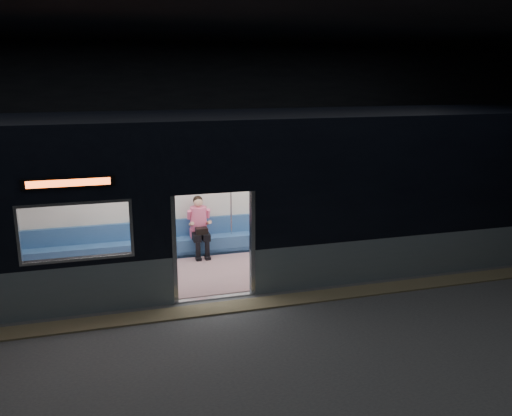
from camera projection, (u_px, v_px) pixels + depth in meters
name	position (u px, v px, depth m)	size (l,w,h in m)	color
station_floor	(228.00, 322.00, 9.31)	(24.00, 14.00, 0.01)	#47494C
station_envelope	(225.00, 106.00, 8.42)	(24.00, 14.00, 5.00)	black
tactile_strip	(221.00, 308.00, 9.82)	(22.80, 0.50, 0.03)	#8C7F59
metro_car	(198.00, 188.00, 11.23)	(18.00, 3.04, 3.35)	gray
passenger	(199.00, 223.00, 12.47)	(0.41, 0.70, 1.39)	black
handbag	(202.00, 231.00, 12.29)	(0.26, 0.23, 0.13)	black
transit_map	(283.00, 187.00, 13.18)	(0.95, 0.03, 0.62)	white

